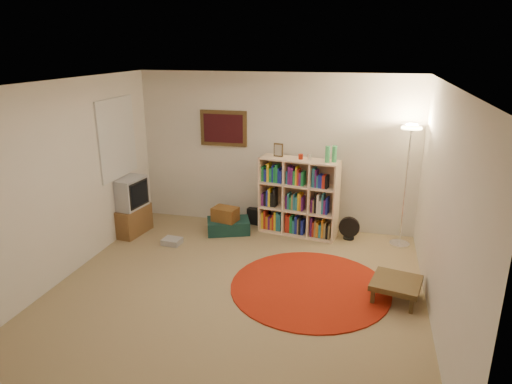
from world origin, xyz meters
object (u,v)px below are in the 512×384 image
floor_lamp (410,146)px  tv_stand (129,207)px  bookshelf (297,198)px  floor_fan (349,228)px  side_table (396,284)px  suitcase (228,226)px

floor_lamp → tv_stand: bearing=-172.4°
bookshelf → floor_fan: 0.93m
floor_fan → floor_lamp: bearing=-0.6°
bookshelf → side_table: size_ratio=2.28×
bookshelf → suitcase: 1.20m
tv_stand → floor_fan: bearing=17.6°
bookshelf → floor_lamp: (1.59, -0.06, 0.94)m
bookshelf → floor_lamp: floor_lamp is taller
floor_fan → side_table: (0.63, -1.66, 0.03)m
side_table → suitcase: bearing=149.8°
side_table → floor_lamp: bearing=85.4°
bookshelf → floor_fan: bookshelf is taller
floor_lamp → floor_fan: 1.55m
bookshelf → tv_stand: size_ratio=1.60×
floor_lamp → side_table: size_ratio=2.84×
bookshelf → tv_stand: bearing=-157.2°
bookshelf → suitcase: (-1.08, -0.22, -0.49)m
tv_stand → side_table: tv_stand is taller
bookshelf → floor_fan: (0.83, -0.03, -0.41)m
floor_lamp → floor_fan: bearing=178.1°
bookshelf → suitcase: bearing=-159.3°
bookshelf → side_table: (1.46, -1.69, -0.39)m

